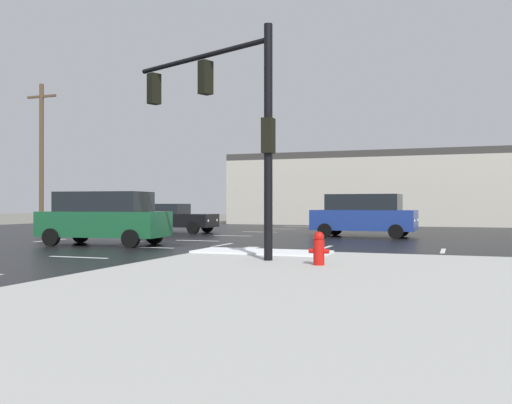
% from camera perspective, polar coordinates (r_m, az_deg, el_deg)
% --- Properties ---
extents(ground_plane, '(120.00, 120.00, 0.00)m').
position_cam_1_polar(ground_plane, '(22.52, -8.13, -4.24)').
color(ground_plane, slate).
extents(road_asphalt, '(44.00, 44.00, 0.02)m').
position_cam_1_polar(road_asphalt, '(22.52, -8.13, -4.21)').
color(road_asphalt, black).
rests_on(road_asphalt, ground_plane).
extents(snow_strip_curbside, '(4.00, 1.60, 0.06)m').
position_cam_1_polar(snow_strip_curbside, '(16.84, 0.60, -5.02)').
color(snow_strip_curbside, white).
rests_on(snow_strip_curbside, sidewalk_corner).
extents(lane_markings, '(36.15, 36.15, 0.01)m').
position_cam_1_polar(lane_markings, '(20.75, -6.96, -4.52)').
color(lane_markings, silver).
rests_on(lane_markings, road_asphalt).
extents(traffic_signal_mast, '(5.03, 2.25, 6.07)m').
position_cam_1_polar(traffic_signal_mast, '(15.73, -2.81, 9.35)').
color(traffic_signal_mast, black).
rests_on(traffic_signal_mast, sidewalk_corner).
extents(fire_hydrant, '(0.48, 0.26, 0.79)m').
position_cam_1_polar(fire_hydrant, '(13.51, 6.35, -4.65)').
color(fire_hydrant, red).
rests_on(fire_hydrant, sidewalk_corner).
extents(strip_building_background, '(22.02, 8.00, 5.47)m').
position_cam_1_polar(strip_building_background, '(45.25, 11.99, 1.25)').
color(strip_building_background, beige).
rests_on(strip_building_background, ground_plane).
extents(sedan_black, '(4.55, 2.05, 1.58)m').
position_cam_1_polar(sedan_black, '(31.21, -8.47, -1.55)').
color(sedan_black, black).
rests_on(sedan_black, road_asphalt).
extents(suv_blue, '(4.90, 2.33, 2.03)m').
position_cam_1_polar(suv_blue, '(27.26, 10.80, -1.24)').
color(suv_blue, navy).
rests_on(suv_blue, road_asphalt).
extents(suv_green, '(4.95, 2.48, 2.03)m').
position_cam_1_polar(suv_green, '(22.32, -15.05, -1.47)').
color(suv_green, '#195933').
rests_on(suv_green, road_asphalt).
extents(utility_pole_far, '(2.20, 0.28, 9.29)m').
position_cam_1_polar(utility_pole_far, '(38.93, -20.78, 4.63)').
color(utility_pole_far, brown).
rests_on(utility_pole_far, ground_plane).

